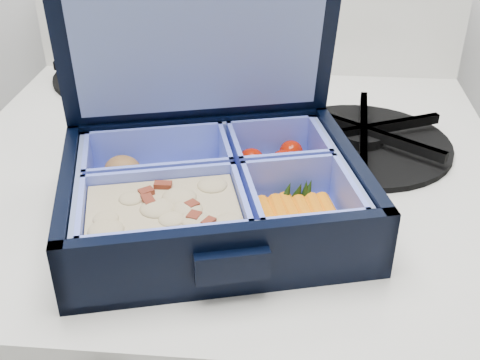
# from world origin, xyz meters

# --- Properties ---
(bento_box) EXTENTS (0.29, 0.25, 0.06)m
(bento_box) POSITION_xyz_m (0.12, 1.56, 0.90)
(bento_box) COLOR black
(bento_box) RESTS_ON stove
(burner_grate) EXTENTS (0.26, 0.26, 0.03)m
(burner_grate) POSITION_xyz_m (0.26, 1.71, 0.88)
(burner_grate) COLOR black
(burner_grate) RESTS_ON stove
(burner_grate_rear) EXTENTS (0.21, 0.21, 0.02)m
(burner_grate_rear) POSITION_xyz_m (-0.05, 1.89, 0.88)
(burner_grate_rear) COLOR black
(burner_grate_rear) RESTS_ON stove
(fork) EXTENTS (0.15, 0.16, 0.01)m
(fork) POSITION_xyz_m (0.23, 1.68, 0.87)
(fork) COLOR silver
(fork) RESTS_ON stove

